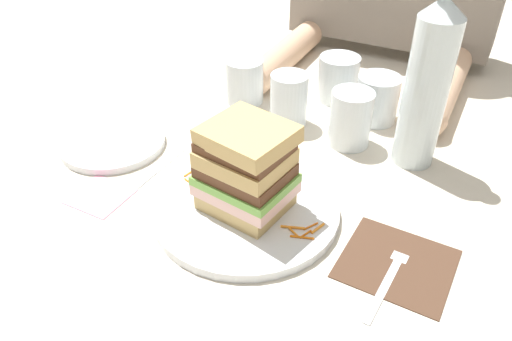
# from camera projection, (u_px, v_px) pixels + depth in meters

# --- Properties ---
(ground_plane) EXTENTS (3.00, 3.00, 0.00)m
(ground_plane) POSITION_uv_depth(u_px,v_px,m) (256.00, 216.00, 0.70)
(ground_plane) COLOR beige
(main_plate) EXTENTS (0.26, 0.26, 0.01)m
(main_plate) POSITION_uv_depth(u_px,v_px,m) (246.00, 209.00, 0.71)
(main_plate) COLOR white
(main_plate) RESTS_ON ground_plane
(sandwich) EXTENTS (0.13, 0.12, 0.13)m
(sandwich) POSITION_uv_depth(u_px,v_px,m) (246.00, 169.00, 0.66)
(sandwich) COLOR tan
(sandwich) RESTS_ON main_plate
(carrot_shred_0) EXTENTS (0.01, 0.02, 0.00)m
(carrot_shred_0) POSITION_uv_depth(u_px,v_px,m) (204.00, 172.00, 0.76)
(carrot_shred_0) COLOR orange
(carrot_shred_0) RESTS_ON main_plate
(carrot_shred_1) EXTENTS (0.02, 0.01, 0.00)m
(carrot_shred_1) POSITION_uv_depth(u_px,v_px,m) (189.00, 182.00, 0.74)
(carrot_shred_1) COLOR orange
(carrot_shred_1) RESTS_ON main_plate
(carrot_shred_2) EXTENTS (0.01, 0.02, 0.00)m
(carrot_shred_2) POSITION_uv_depth(u_px,v_px,m) (189.00, 173.00, 0.76)
(carrot_shred_2) COLOR orange
(carrot_shred_2) RESTS_ON main_plate
(carrot_shred_3) EXTENTS (0.02, 0.02, 0.00)m
(carrot_shred_3) POSITION_uv_depth(u_px,v_px,m) (201.00, 186.00, 0.73)
(carrot_shred_3) COLOR orange
(carrot_shred_3) RESTS_ON main_plate
(carrot_shred_4) EXTENTS (0.02, 0.02, 0.00)m
(carrot_shred_4) POSITION_uv_depth(u_px,v_px,m) (194.00, 185.00, 0.74)
(carrot_shred_4) COLOR orange
(carrot_shred_4) RESTS_ON main_plate
(carrot_shred_5) EXTENTS (0.02, 0.02, 0.00)m
(carrot_shred_5) POSITION_uv_depth(u_px,v_px,m) (208.00, 182.00, 0.74)
(carrot_shred_5) COLOR orange
(carrot_shred_5) RESTS_ON main_plate
(carrot_shred_6) EXTENTS (0.02, 0.02, 0.00)m
(carrot_shred_6) POSITION_uv_depth(u_px,v_px,m) (195.00, 187.00, 0.73)
(carrot_shred_6) COLOR orange
(carrot_shred_6) RESTS_ON main_plate
(carrot_shred_7) EXTENTS (0.01, 0.03, 0.00)m
(carrot_shred_7) POSITION_uv_depth(u_px,v_px,m) (201.00, 178.00, 0.75)
(carrot_shred_7) COLOR orange
(carrot_shred_7) RESTS_ON main_plate
(carrot_shred_8) EXTENTS (0.01, 0.02, 0.00)m
(carrot_shred_8) POSITION_uv_depth(u_px,v_px,m) (197.00, 181.00, 0.75)
(carrot_shred_8) COLOR orange
(carrot_shred_8) RESTS_ON main_plate
(carrot_shred_9) EXTENTS (0.02, 0.01, 0.00)m
(carrot_shred_9) POSITION_uv_depth(u_px,v_px,m) (293.00, 232.00, 0.66)
(carrot_shred_9) COLOR orange
(carrot_shred_9) RESTS_ON main_plate
(carrot_shred_10) EXTENTS (0.03, 0.01, 0.00)m
(carrot_shred_10) POSITION_uv_depth(u_px,v_px,m) (302.00, 237.00, 0.65)
(carrot_shred_10) COLOR orange
(carrot_shred_10) RESTS_ON main_plate
(carrot_shred_11) EXTENTS (0.01, 0.02, 0.00)m
(carrot_shred_11) POSITION_uv_depth(u_px,v_px,m) (311.00, 226.00, 0.66)
(carrot_shred_11) COLOR orange
(carrot_shred_11) RESTS_ON main_plate
(carrot_shred_12) EXTENTS (0.03, 0.01, 0.00)m
(carrot_shred_12) POSITION_uv_depth(u_px,v_px,m) (293.00, 227.00, 0.66)
(carrot_shred_12) COLOR orange
(carrot_shred_12) RESTS_ON main_plate
(carrot_shred_13) EXTENTS (0.01, 0.02, 0.00)m
(carrot_shred_13) POSITION_uv_depth(u_px,v_px,m) (319.00, 226.00, 0.66)
(carrot_shred_13) COLOR orange
(carrot_shred_13) RESTS_ON main_plate
(carrot_shred_14) EXTENTS (0.01, 0.02, 0.00)m
(carrot_shred_14) POSITION_uv_depth(u_px,v_px,m) (306.00, 234.00, 0.65)
(carrot_shred_14) COLOR orange
(carrot_shred_14) RESTS_ON main_plate
(napkin_dark) EXTENTS (0.14, 0.13, 0.00)m
(napkin_dark) POSITION_uv_depth(u_px,v_px,m) (398.00, 261.00, 0.63)
(napkin_dark) COLOR #4C3323
(napkin_dark) RESTS_ON ground_plane
(fork) EXTENTS (0.03, 0.17, 0.00)m
(fork) POSITION_uv_depth(u_px,v_px,m) (392.00, 271.00, 0.61)
(fork) COLOR silver
(fork) RESTS_ON napkin_dark
(knife) EXTENTS (0.02, 0.20, 0.00)m
(knife) POSITION_uv_depth(u_px,v_px,m) (153.00, 171.00, 0.79)
(knife) COLOR silver
(knife) RESTS_ON ground_plane
(juice_glass) EXTENTS (0.07, 0.07, 0.09)m
(juice_glass) POSITION_uv_depth(u_px,v_px,m) (350.00, 120.00, 0.83)
(juice_glass) COLOR white
(juice_glass) RESTS_ON ground_plane
(water_bottle) EXTENTS (0.06, 0.06, 0.31)m
(water_bottle) POSITION_uv_depth(u_px,v_px,m) (428.00, 82.00, 0.74)
(water_bottle) COLOR silver
(water_bottle) RESTS_ON ground_plane
(empty_tumbler_0) EXTENTS (0.08, 0.08, 0.08)m
(empty_tumbler_0) POSITION_uv_depth(u_px,v_px,m) (377.00, 99.00, 0.90)
(empty_tumbler_0) COLOR silver
(empty_tumbler_0) RESTS_ON ground_plane
(empty_tumbler_1) EXTENTS (0.08, 0.08, 0.09)m
(empty_tumbler_1) POSITION_uv_depth(u_px,v_px,m) (338.00, 78.00, 0.96)
(empty_tumbler_1) COLOR silver
(empty_tumbler_1) RESTS_ON ground_plane
(empty_tumbler_2) EXTENTS (0.07, 0.07, 0.09)m
(empty_tumbler_2) POSITION_uv_depth(u_px,v_px,m) (289.00, 100.00, 0.88)
(empty_tumbler_2) COLOR silver
(empty_tumbler_2) RESTS_ON ground_plane
(empty_tumbler_3) EXTENTS (0.07, 0.07, 0.08)m
(empty_tumbler_3) POSITION_uv_depth(u_px,v_px,m) (245.00, 81.00, 0.95)
(empty_tumbler_3) COLOR silver
(empty_tumbler_3) RESTS_ON ground_plane
(side_plate) EXTENTS (0.17, 0.17, 0.01)m
(side_plate) POSITION_uv_depth(u_px,v_px,m) (113.00, 143.00, 0.85)
(side_plate) COLOR white
(side_plate) RESTS_ON ground_plane
(napkin_pink) EXTENTS (0.08, 0.08, 0.00)m
(napkin_pink) POSITION_uv_depth(u_px,v_px,m) (100.00, 196.00, 0.74)
(napkin_pink) COLOR pink
(napkin_pink) RESTS_ON ground_plane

